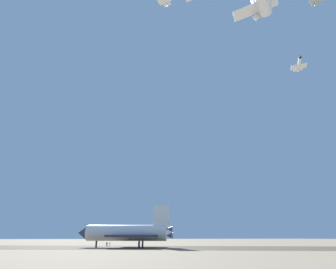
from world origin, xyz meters
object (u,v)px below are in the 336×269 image
(space_shuttle, at_px, (125,233))
(ground_crew_near_nose, at_px, (106,244))
(ground_crew_mid_fuselage, at_px, (110,244))
(ground_crew_near_wingtip, at_px, (107,244))
(chase_jet_right_wing, at_px, (299,64))

(space_shuttle, height_order, ground_crew_near_nose, space_shuttle)
(space_shuttle, xyz_separation_m, ground_crew_near_nose, (5.54, -18.16, -4.41))
(ground_crew_mid_fuselage, distance_m, ground_crew_near_wingtip, 1.63)
(chase_jet_right_wing, xyz_separation_m, ground_crew_mid_fuselage, (91.29, -35.68, -90.81))
(ground_crew_near_nose, height_order, ground_crew_mid_fuselage, same)
(space_shuttle, xyz_separation_m, chase_jet_right_wing, (-87.33, 17.34, 86.40))
(ground_crew_mid_fuselage, height_order, ground_crew_near_wingtip, same)
(ground_crew_near_wingtip, bearing_deg, chase_jet_right_wing, -44.38)
(space_shuttle, xyz_separation_m, ground_crew_near_wingtip, (5.05, -19.55, -4.41))
(ground_crew_near_nose, height_order, ground_crew_near_wingtip, same)
(space_shuttle, bearing_deg, ground_crew_near_nose, -50.47)
(ground_crew_near_nose, xyz_separation_m, ground_crew_mid_fuselage, (-1.57, -0.18, 0.00))
(ground_crew_near_nose, bearing_deg, ground_crew_mid_fuselage, 13.10)
(space_shuttle, distance_m, ground_crew_mid_fuselage, 19.27)
(ground_crew_mid_fuselage, bearing_deg, chase_jet_right_wing, -67.61)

